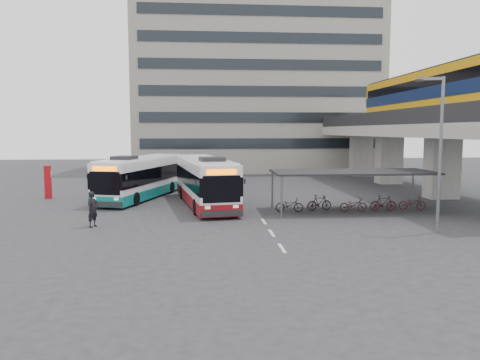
{
  "coord_description": "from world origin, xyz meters",
  "views": [
    {
      "loc": [
        -0.91,
        -25.56,
        5.05
      ],
      "look_at": [
        1.43,
        3.34,
        2.0
      ],
      "focal_mm": 35.0,
      "sensor_mm": 36.0,
      "label": 1
    }
  ],
  "objects": [
    {
      "name": "bike_shelter",
      "position": [
        8.5,
        3.0,
        1.52
      ],
      "size": [
        10.0,
        4.0,
        2.54
      ],
      "color": "#595B60",
      "rests_on": "ground"
    },
    {
      "name": "pedestrian",
      "position": [
        -6.67,
        -0.73,
        0.94
      ],
      "size": [
        0.72,
        0.82,
        1.89
      ],
      "primitive_type": "imported",
      "rotation": [
        0.0,
        0.0,
        1.1
      ],
      "color": "black",
      "rests_on": "ground"
    },
    {
      "name": "bus_teal",
      "position": [
        -5.46,
        9.94,
        1.54
      ],
      "size": [
        5.65,
        11.45,
        3.32
      ],
      "rotation": [
        0.0,
        0.0,
        -0.3
      ],
      "color": "white",
      "rests_on": "ground"
    },
    {
      "name": "ground",
      "position": [
        0.0,
        0.0,
        0.0
      ],
      "size": [
        120.0,
        120.0,
        0.0
      ],
      "primitive_type": "plane",
      "color": "#28282B",
      "rests_on": "ground"
    },
    {
      "name": "bus_main",
      "position": [
        -0.75,
        6.24,
        1.59
      ],
      "size": [
        4.34,
        11.86,
        3.43
      ],
      "rotation": [
        0.0,
        0.0,
        0.16
      ],
      "color": "white",
      "rests_on": "ground"
    },
    {
      "name": "office_block",
      "position": [
        6.0,
        36.0,
        12.5
      ],
      "size": [
        30.0,
        15.0,
        25.0
      ],
      "primitive_type": "cube",
      "color": "gray",
      "rests_on": "ground"
    },
    {
      "name": "sign_totem_north",
      "position": [
        -12.4,
        10.1,
        1.28
      ],
      "size": [
        0.54,
        0.21,
        2.47
      ],
      "rotation": [
        0.0,
        0.0,
        -0.1
      ],
      "color": "#A60A13",
      "rests_on": "ground"
    },
    {
      "name": "road_markings",
      "position": [
        2.5,
        -3.0,
        0.01
      ],
      "size": [
        0.15,
        7.6,
        0.01
      ],
      "color": "beige",
      "rests_on": "ground"
    },
    {
      "name": "lamp_post",
      "position": [
        10.58,
        -3.6,
        4.36
      ],
      "size": [
        1.3,
        0.58,
        7.65
      ],
      "rotation": [
        0.0,
        0.0,
        -0.34
      ],
      "color": "#595B60",
      "rests_on": "ground"
    },
    {
      "name": "viaduct",
      "position": [
        17.0,
        11.33,
        6.23
      ],
      "size": [
        8.0,
        32.0,
        9.68
      ],
      "color": "gray",
      "rests_on": "ground"
    }
  ]
}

